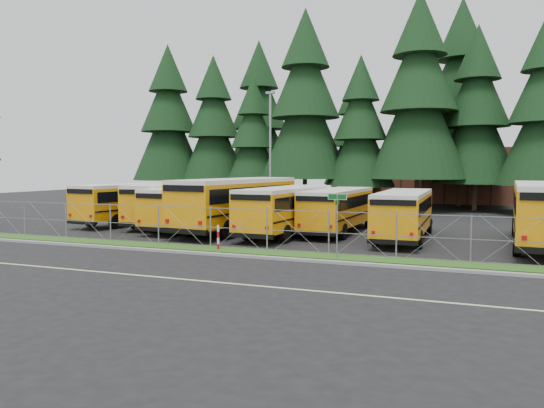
{
  "coord_description": "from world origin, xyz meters",
  "views": [
    {
      "loc": [
        8.25,
        -23.99,
        3.95
      ],
      "look_at": [
        -2.71,
        4.0,
        1.85
      ],
      "focal_mm": 35.0,
      "sensor_mm": 36.0,
      "label": 1
    }
  ],
  "objects_px": {
    "bus_1": "(174,204)",
    "bus_2": "(198,208)",
    "street_sign": "(337,212)",
    "light_standard": "(270,148)",
    "bus_0": "(137,204)",
    "bus_4": "(289,211)",
    "bus_6": "(404,216)",
    "bus_5": "(339,211)",
    "bus_3": "(240,205)",
    "striped_bollard": "(218,238)"
  },
  "relations": [
    {
      "from": "bus_1",
      "to": "bus_2",
      "type": "distance_m",
      "value": 3.25
    },
    {
      "from": "light_standard",
      "to": "bus_1",
      "type": "bearing_deg",
      "value": -107.92
    },
    {
      "from": "bus_0",
      "to": "light_standard",
      "type": "height_order",
      "value": "light_standard"
    },
    {
      "from": "street_sign",
      "to": "light_standard",
      "type": "height_order",
      "value": "light_standard"
    },
    {
      "from": "street_sign",
      "to": "bus_1",
      "type": "bearing_deg",
      "value": 146.8
    },
    {
      "from": "bus_5",
      "to": "striped_bollard",
      "type": "distance_m",
      "value": 9.43
    },
    {
      "from": "bus_4",
      "to": "light_standard",
      "type": "relative_size",
      "value": 1.05
    },
    {
      "from": "bus_4",
      "to": "light_standard",
      "type": "distance_m",
      "value": 14.11
    },
    {
      "from": "bus_6",
      "to": "bus_1",
      "type": "bearing_deg",
      "value": 172.22
    },
    {
      "from": "bus_3",
      "to": "bus_5",
      "type": "relative_size",
      "value": 1.24
    },
    {
      "from": "street_sign",
      "to": "light_standard",
      "type": "bearing_deg",
      "value": 119.18
    },
    {
      "from": "bus_5",
      "to": "bus_6",
      "type": "bearing_deg",
      "value": -22.1
    },
    {
      "from": "street_sign",
      "to": "light_standard",
      "type": "distance_m",
      "value": 21.9
    },
    {
      "from": "bus_1",
      "to": "bus_6",
      "type": "relative_size",
      "value": 1.07
    },
    {
      "from": "bus_0",
      "to": "bus_4",
      "type": "xyz_separation_m",
      "value": [
        11.99,
        -2.03,
        -0.0
      ]
    },
    {
      "from": "bus_0",
      "to": "bus_4",
      "type": "relative_size",
      "value": 1.0
    },
    {
      "from": "bus_1",
      "to": "bus_5",
      "type": "height_order",
      "value": "bus_1"
    },
    {
      "from": "bus_0",
      "to": "bus_6",
      "type": "relative_size",
      "value": 1.06
    },
    {
      "from": "bus_2",
      "to": "bus_6",
      "type": "xyz_separation_m",
      "value": [
        12.85,
        -0.33,
        -0.02
      ]
    },
    {
      "from": "bus_0",
      "to": "bus_1",
      "type": "bearing_deg",
      "value": 12.06
    },
    {
      "from": "bus_0",
      "to": "bus_5",
      "type": "bearing_deg",
      "value": 8.12
    },
    {
      "from": "bus_4",
      "to": "bus_6",
      "type": "xyz_separation_m",
      "value": [
        6.54,
        0.29,
        -0.07
      ]
    },
    {
      "from": "bus_2",
      "to": "light_standard",
      "type": "distance_m",
      "value": 12.24
    },
    {
      "from": "bus_1",
      "to": "bus_2",
      "type": "bearing_deg",
      "value": -35.95
    },
    {
      "from": "bus_1",
      "to": "bus_3",
      "type": "relative_size",
      "value": 0.87
    },
    {
      "from": "bus_3",
      "to": "striped_bollard",
      "type": "distance_m",
      "value": 7.5
    },
    {
      "from": "bus_3",
      "to": "light_standard",
      "type": "xyz_separation_m",
      "value": [
        -2.59,
        11.56,
        3.88
      ]
    },
    {
      "from": "striped_bollard",
      "to": "bus_3",
      "type": "bearing_deg",
      "value": 106.62
    },
    {
      "from": "bus_5",
      "to": "light_standard",
      "type": "distance_m",
      "value": 13.75
    },
    {
      "from": "light_standard",
      "to": "striped_bollard",
      "type": "bearing_deg",
      "value": -75.84
    },
    {
      "from": "bus_3",
      "to": "light_standard",
      "type": "relative_size",
      "value": 1.22
    },
    {
      "from": "street_sign",
      "to": "bus_2",
      "type": "bearing_deg",
      "value": 145.99
    },
    {
      "from": "bus_1",
      "to": "bus_6",
      "type": "bearing_deg",
      "value": -13.13
    },
    {
      "from": "bus_0",
      "to": "bus_6",
      "type": "xyz_separation_m",
      "value": [
        18.53,
        -1.74,
        -0.07
      ]
    },
    {
      "from": "bus_5",
      "to": "bus_6",
      "type": "xyz_separation_m",
      "value": [
        4.06,
        -1.8,
        0.01
      ]
    },
    {
      "from": "bus_0",
      "to": "bus_6",
      "type": "distance_m",
      "value": 18.62
    },
    {
      "from": "bus_2",
      "to": "bus_5",
      "type": "relative_size",
      "value": 1.02
    },
    {
      "from": "bus_1",
      "to": "bus_6",
      "type": "distance_m",
      "value": 15.79
    },
    {
      "from": "bus_6",
      "to": "street_sign",
      "type": "bearing_deg",
      "value": -106.03
    },
    {
      "from": "bus_1",
      "to": "bus_4",
      "type": "distance_m",
      "value": 9.4
    },
    {
      "from": "bus_1",
      "to": "bus_4",
      "type": "bearing_deg",
      "value": -19.82
    },
    {
      "from": "bus_0",
      "to": "bus_5",
      "type": "xyz_separation_m",
      "value": [
        14.48,
        0.06,
        -0.08
      ]
    },
    {
      "from": "bus_1",
      "to": "bus_4",
      "type": "height_order",
      "value": "bus_1"
    },
    {
      "from": "bus_1",
      "to": "street_sign",
      "type": "height_order",
      "value": "bus_1"
    },
    {
      "from": "bus_5",
      "to": "striped_bollard",
      "type": "xyz_separation_m",
      "value": [
        -3.7,
        -8.65,
        -0.71
      ]
    },
    {
      "from": "striped_bollard",
      "to": "light_standard",
      "type": "distance_m",
      "value": 19.88
    },
    {
      "from": "bus_4",
      "to": "bus_5",
      "type": "bearing_deg",
      "value": 43.45
    },
    {
      "from": "bus_5",
      "to": "bus_2",
      "type": "bearing_deg",
      "value": -168.62
    },
    {
      "from": "bus_0",
      "to": "bus_5",
      "type": "height_order",
      "value": "bus_0"
    },
    {
      "from": "street_sign",
      "to": "bus_6",
      "type": "bearing_deg",
      "value": 74.66
    }
  ]
}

